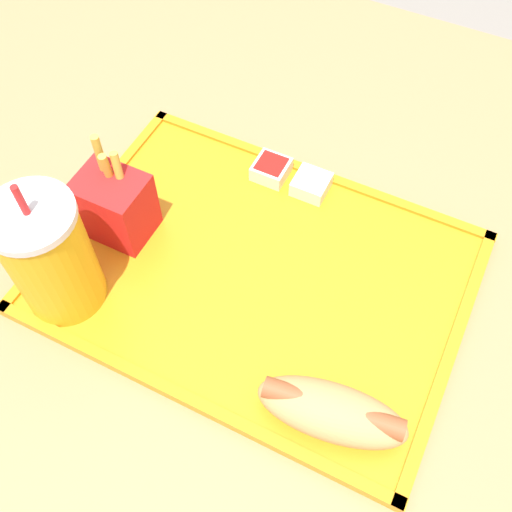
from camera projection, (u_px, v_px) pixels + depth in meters
ground_plane at (264, 444)px, 1.33m from camera, size 8.00×8.00×0.00m
dining_table at (267, 378)px, 1.01m from camera, size 1.23×1.01×0.77m
food_tray at (256, 273)px, 0.66m from camera, size 0.45×0.33×0.01m
soda_cup at (50, 256)px, 0.58m from camera, size 0.09×0.09×0.18m
hot_dog_far at (332, 411)px, 0.55m from camera, size 0.15×0.07×0.04m
fries_carton at (115, 204)px, 0.66m from camera, size 0.07×0.06×0.13m
sauce_cup_mayo at (311, 184)px, 0.71m from camera, size 0.04×0.04×0.02m
sauce_cup_ketchup at (271, 169)px, 0.73m from camera, size 0.04×0.04×0.02m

